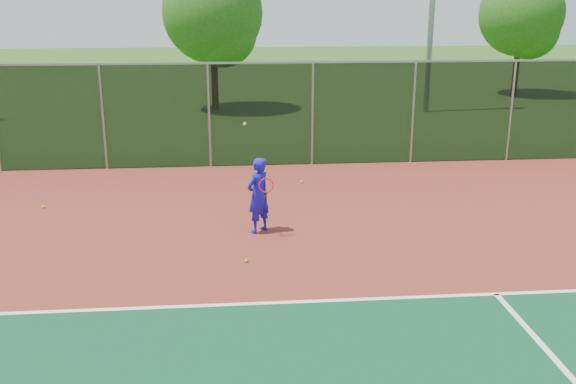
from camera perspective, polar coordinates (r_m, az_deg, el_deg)
name	(u,v)px	position (r m, az deg, el deg)	size (l,w,h in m)	color
court_apron	(394,330)	(9.96, 9.36, -11.99)	(30.00, 20.00, 0.02)	maroon
fence_back	(312,113)	(18.85, 2.19, 7.05)	(30.00, 0.06, 3.03)	black
tennis_player	(258,195)	(13.41, -2.66, -0.28)	(0.69, 0.76, 2.34)	#1B14BC
practice_ball_1	(43,207)	(16.20, -20.93, -1.24)	(0.07, 0.07, 0.07)	#AFD118
practice_ball_2	(246,261)	(12.12, -3.72, -6.11)	(0.07, 0.07, 0.07)	#AFD118
practice_ball_4	(302,182)	(17.17, 1.22, 0.91)	(0.07, 0.07, 0.07)	#AFD118
tree_back_left	(215,18)	(28.52, -6.52, 15.13)	(4.30, 4.30, 6.31)	#3A2515
tree_back_mid	(524,18)	(34.95, 20.21, 14.30)	(4.13, 4.13, 6.07)	#3A2515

